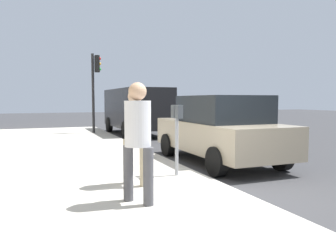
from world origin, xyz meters
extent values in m
plane|color=#38383A|center=(0.00, 0.00, 0.00)|extent=(80.00, 80.00, 0.00)
cube|color=#B7B2A8|center=(0.00, 3.00, 0.07)|extent=(28.00, 6.00, 0.15)
cylinder|color=gray|center=(1.17, 0.54, 0.72)|extent=(0.07, 0.07, 1.15)
cube|color=#383D42|center=(1.07, 0.54, 1.43)|extent=(0.16, 0.11, 0.26)
cube|color=#383D42|center=(1.27, 0.54, 1.43)|extent=(0.16, 0.11, 0.26)
cube|color=#268C33|center=(1.07, 0.48, 1.45)|extent=(0.10, 0.01, 0.10)
cube|color=#268C33|center=(1.27, 0.48, 1.45)|extent=(0.10, 0.01, 0.10)
cylinder|color=tan|center=(0.92, 1.62, 0.55)|extent=(0.15, 0.15, 0.81)
cylinder|color=tan|center=(0.62, 1.40, 0.55)|extent=(0.15, 0.15, 0.81)
cylinder|color=#8CB7E0|center=(0.77, 1.51, 1.28)|extent=(0.37, 0.37, 0.64)
sphere|color=tan|center=(0.77, 1.51, 1.72)|extent=(0.25, 0.25, 0.25)
cylinder|color=#47474C|center=(-0.08, 1.87, 0.57)|extent=(0.15, 0.15, 0.84)
cylinder|color=#47474C|center=(-0.40, 1.67, 0.57)|extent=(0.15, 0.15, 0.84)
cylinder|color=silver|center=(-0.24, 1.77, 1.32)|extent=(0.38, 0.38, 0.66)
sphere|color=tan|center=(-0.24, 1.77, 1.78)|extent=(0.26, 0.26, 0.26)
cube|color=gray|center=(2.73, -1.35, 0.71)|extent=(4.42, 1.88, 0.76)
cube|color=black|center=(2.53, -1.35, 1.43)|extent=(2.21, 1.71, 0.68)
cylinder|color=black|center=(4.16, -0.49, 0.33)|extent=(0.66, 0.23, 0.66)
cylinder|color=black|center=(4.15, -2.24, 0.33)|extent=(0.66, 0.23, 0.66)
cylinder|color=black|center=(1.30, -0.46, 0.33)|extent=(0.66, 0.23, 0.66)
cylinder|color=black|center=(1.29, -2.21, 0.33)|extent=(0.66, 0.23, 0.66)
cube|color=black|center=(10.35, -1.35, 1.28)|extent=(5.21, 2.01, 1.80)
cylinder|color=black|center=(12.05, -0.40, 0.38)|extent=(0.76, 0.22, 0.76)
cylinder|color=black|center=(12.04, -2.30, 0.38)|extent=(0.76, 0.22, 0.76)
cylinder|color=black|center=(8.67, -0.40, 0.38)|extent=(0.76, 0.22, 0.76)
cylinder|color=black|center=(8.66, -2.30, 0.38)|extent=(0.76, 0.22, 0.76)
cylinder|color=black|center=(10.42, 0.65, 1.95)|extent=(0.12, 0.12, 3.60)
cube|color=black|center=(10.42, 0.45, 3.30)|extent=(0.24, 0.20, 0.76)
sphere|color=red|center=(10.42, 0.34, 3.54)|extent=(0.14, 0.14, 0.14)
sphere|color=orange|center=(10.42, 0.34, 3.30)|extent=(0.14, 0.14, 0.14)
sphere|color=green|center=(10.42, 0.34, 3.06)|extent=(0.14, 0.14, 0.14)
camera|label=1|loc=(-4.79, 3.14, 1.66)|focal=35.12mm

